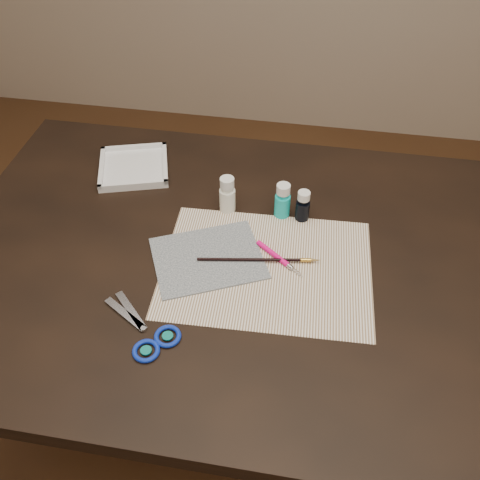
% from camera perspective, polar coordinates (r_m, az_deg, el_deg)
% --- Properties ---
extents(ground, '(3.50, 3.50, 0.02)m').
position_cam_1_polar(ground, '(1.78, 0.00, -18.97)').
color(ground, '#422614').
rests_on(ground, ground).
extents(table, '(1.30, 0.90, 0.75)m').
position_cam_1_polar(table, '(1.45, 0.00, -12.12)').
color(table, black).
rests_on(table, ground).
extents(paper, '(0.45, 0.35, 0.00)m').
position_cam_1_polar(paper, '(1.13, 2.85, -2.98)').
color(paper, white).
rests_on(paper, table).
extents(canvas, '(0.28, 0.26, 0.00)m').
position_cam_1_polar(canvas, '(1.15, -3.44, -1.93)').
color(canvas, black).
rests_on(canvas, paper).
extents(paint_bottle_white, '(0.05, 0.05, 0.09)m').
position_cam_1_polar(paint_bottle_white, '(1.24, -1.36, 4.90)').
color(paint_bottle_white, white).
rests_on(paint_bottle_white, table).
extents(paint_bottle_cyan, '(0.04, 0.04, 0.09)m').
position_cam_1_polar(paint_bottle_cyan, '(1.23, 4.57, 4.24)').
color(paint_bottle_cyan, '#14C6CA').
rests_on(paint_bottle_cyan, table).
extents(paint_bottle_navy, '(0.04, 0.04, 0.08)m').
position_cam_1_polar(paint_bottle_navy, '(1.22, 6.72, 3.65)').
color(paint_bottle_navy, black).
rests_on(paint_bottle_navy, table).
extents(paintbrush, '(0.26, 0.05, 0.01)m').
position_cam_1_polar(paintbrush, '(1.13, 2.07, -2.10)').
color(paintbrush, black).
rests_on(paintbrush, canvas).
extents(craft_knife, '(0.11, 0.09, 0.01)m').
position_cam_1_polar(craft_knife, '(1.14, 4.29, -2.03)').
color(craft_knife, '#FF0B81').
rests_on(craft_knife, paper).
extents(scissors, '(0.22, 0.19, 0.01)m').
position_cam_1_polar(scissors, '(1.05, -11.14, -8.91)').
color(scissors, silver).
rests_on(scissors, table).
extents(palette_tray, '(0.21, 0.21, 0.02)m').
position_cam_1_polar(palette_tray, '(1.41, -11.27, 7.69)').
color(palette_tray, white).
rests_on(palette_tray, table).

